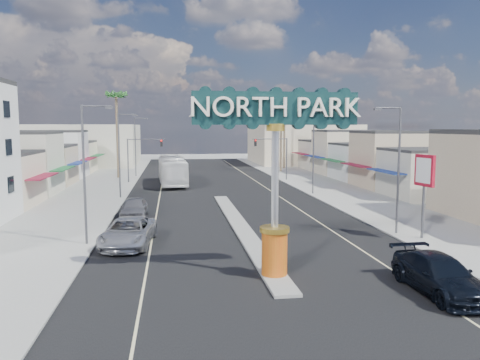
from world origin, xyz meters
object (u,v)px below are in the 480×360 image
object	(u,v)px
palm_left_far	(116,100)
streetlight_l_mid	(121,151)
gateway_sign	(275,161)
palm_right_far	(285,100)
suv_left	(128,232)
traffic_signal_right	(274,150)
traffic_signal_left	(141,151)
suv_right	(439,275)
streetlight_r_mid	(312,150)
bank_pylon_sign	(424,175)
streetlight_l_near	(87,167)
streetlight_l_far	(136,144)
streetlight_r_far	(271,143)
car_parked_left	(134,208)
city_bus	(172,170)
streetlight_r_near	(397,163)
palm_right_mid	(281,109)

from	to	relation	value
palm_left_far	streetlight_l_mid	bearing A→B (deg)	-82.69
gateway_sign	palm_right_far	size ratio (longest dim) A/B	0.65
suv_left	traffic_signal_right	bearing A→B (deg)	70.08
suv_left	traffic_signal_left	bearing A→B (deg)	98.60
palm_right_far	suv_right	world-z (taller)	palm_right_far
streetlight_r_mid	suv_left	distance (m)	27.79
bank_pylon_sign	suv_right	bearing A→B (deg)	-125.44
streetlight_l_mid	suv_right	size ratio (longest dim) A/B	1.52
streetlight_l_near	bank_pylon_sign	xyz separation A→B (m)	(22.07, -1.60, -0.67)
streetlight_r_mid	bank_pylon_sign	world-z (taller)	streetlight_r_mid
streetlight_l_far	streetlight_r_far	distance (m)	20.87
streetlight_l_near	suv_right	distance (m)	21.21
suv_left	suv_right	xyz separation A→B (m)	(14.94, -10.86, -0.02)
traffic_signal_right	car_parked_left	size ratio (longest dim) A/B	1.16
streetlight_l_near	streetlight_r_mid	bearing A→B (deg)	43.79
streetlight_l_far	car_parked_left	size ratio (longest dim) A/B	1.74
streetlight_l_mid	streetlight_r_mid	size ratio (longest dim) A/B	1.00
traffic_signal_right	palm_left_far	world-z (taller)	palm_left_far
gateway_sign	car_parked_left	distance (m)	19.38
streetlight_l_far	suv_left	world-z (taller)	streetlight_l_far
suv_left	suv_right	world-z (taller)	suv_left
city_bus	bank_pylon_sign	xyz separation A→B (m)	(16.72, -33.16, 2.54)
traffic_signal_right	streetlight_l_near	distance (m)	39.26
bank_pylon_sign	streetlight_l_mid	bearing A→B (deg)	125.62
streetlight_l_far	suv_right	size ratio (longest dim) A/B	1.52
streetlight_l_far	streetlight_l_near	bearing A→B (deg)	-90.00
streetlight_r_near	bank_pylon_sign	distance (m)	2.11
palm_left_far	suv_right	size ratio (longest dim) A/B	2.21
streetlight_r_mid	traffic_signal_left	bearing A→B (deg)	144.50
traffic_signal_left	palm_right_far	world-z (taller)	palm_right_far
gateway_sign	traffic_signal_right	size ratio (longest dim) A/B	1.53
streetlight_r_far	palm_right_far	distance (m)	13.21
palm_left_far	streetlight_r_near	bearing A→B (deg)	-59.64
streetlight_r_far	palm_right_far	bearing A→B (deg)	65.45
palm_right_far	car_parked_left	bearing A→B (deg)	-118.29
streetlight_l_mid	palm_right_far	size ratio (longest dim) A/B	0.64
streetlight_r_near	suv_left	xyz separation A→B (m)	(-18.35, -0.44, -4.19)
streetlight_r_far	city_bus	size ratio (longest dim) A/B	0.68
palm_right_far	suv_right	distance (m)	64.83
streetlight_l_mid	palm_left_far	xyz separation A→B (m)	(-2.57, 20.00, 6.43)
car_parked_left	palm_right_mid	bearing A→B (deg)	60.80
streetlight_r_mid	streetlight_l_far	bearing A→B (deg)	133.48
streetlight_r_near	car_parked_left	xyz separation A→B (m)	(-18.71, 8.76, -4.18)
streetlight_l_mid	palm_right_far	bearing A→B (deg)	51.52
traffic_signal_right	city_bus	size ratio (longest dim) A/B	0.45
traffic_signal_right	suv_left	bearing A→B (deg)	-116.41
traffic_signal_left	streetlight_r_mid	world-z (taller)	streetlight_r_mid
streetlight_l_far	streetlight_r_mid	xyz separation A→B (m)	(20.87, -22.00, 0.00)
palm_right_mid	streetlight_r_near	bearing A→B (deg)	-93.19
streetlight_l_mid	palm_left_far	size ratio (longest dim) A/B	0.69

